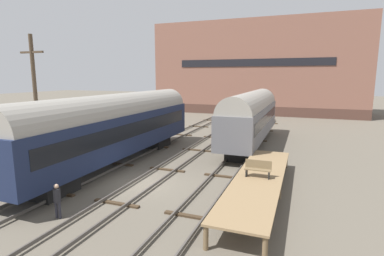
# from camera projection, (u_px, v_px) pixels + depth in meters

# --- Properties ---
(ground_plane) EXTENTS (200.00, 200.00, 0.00)m
(ground_plane) POSITION_uv_depth(u_px,v_px,m) (146.00, 185.00, 18.01)
(ground_plane) COLOR #60594C
(track_left) EXTENTS (2.60, 60.00, 0.26)m
(track_left) POSITION_uv_depth(u_px,v_px,m) (91.00, 175.00, 19.39)
(track_left) COLOR #4C4742
(track_left) RESTS_ON ground
(track_middle) EXTENTS (2.60, 60.00, 0.26)m
(track_middle) POSITION_uv_depth(u_px,v_px,m) (146.00, 182.00, 17.98)
(track_middle) COLOR #4C4742
(track_middle) RESTS_ON ground
(track_right) EXTENTS (2.60, 60.00, 0.26)m
(track_right) POSITION_uv_depth(u_px,v_px,m) (210.00, 191.00, 16.57)
(track_right) COLOR #4C4742
(track_right) RESTS_ON ground
(train_car_navy) EXTENTS (3.05, 18.95, 5.22)m
(train_car_navy) POSITION_uv_depth(u_px,v_px,m) (116.00, 125.00, 21.72)
(train_car_navy) COLOR black
(train_car_navy) RESTS_ON ground
(train_car_grey) EXTENTS (2.95, 15.62, 5.07)m
(train_car_grey) POSITION_uv_depth(u_px,v_px,m) (251.00, 115.00, 27.84)
(train_car_grey) COLOR black
(train_car_grey) RESTS_ON ground
(station_platform) EXTENTS (2.47, 12.07, 1.07)m
(station_platform) POSITION_uv_depth(u_px,v_px,m) (259.00, 179.00, 16.13)
(station_platform) COLOR #8C704C
(station_platform) RESTS_ON ground
(bench) EXTENTS (1.40, 0.40, 0.91)m
(bench) POSITION_uv_depth(u_px,v_px,m) (258.00, 168.00, 16.09)
(bench) COLOR brown
(bench) RESTS_ON station_platform
(person_worker) EXTENTS (0.32, 0.32, 1.65)m
(person_worker) POSITION_uv_depth(u_px,v_px,m) (57.00, 198.00, 13.58)
(person_worker) COLOR #282833
(person_worker) RESTS_ON ground
(utility_pole) EXTENTS (1.80, 0.24, 8.97)m
(utility_pole) POSITION_uv_depth(u_px,v_px,m) (36.00, 105.00, 18.82)
(utility_pole) COLOR #473828
(utility_pole) RESTS_ON ground
(warehouse_building) EXTENTS (35.50, 11.25, 15.78)m
(warehouse_building) POSITION_uv_depth(u_px,v_px,m) (257.00, 68.00, 54.03)
(warehouse_building) COLOR #4F342A
(warehouse_building) RESTS_ON ground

